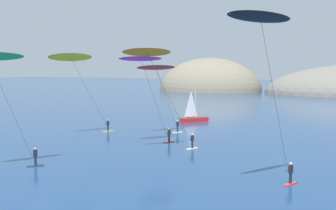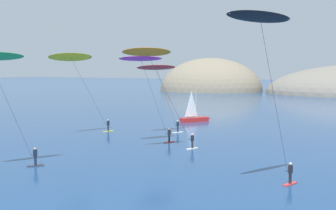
{
  "view_description": "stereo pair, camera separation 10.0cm",
  "coord_description": "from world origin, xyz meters",
  "px_view_note": "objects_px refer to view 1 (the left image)",
  "views": [
    {
      "loc": [
        16.01,
        -17.84,
        8.88
      ],
      "look_at": [
        -4.03,
        21.82,
        4.96
      ],
      "focal_mm": 45.0,
      "sensor_mm": 36.0,
      "label": 1
    },
    {
      "loc": [
        16.1,
        -17.8,
        8.88
      ],
      "look_at": [
        -4.03,
        21.82,
        4.96
      ],
      "focal_mm": 45.0,
      "sensor_mm": 36.0,
      "label": 2
    }
  ],
  "objects_px": {
    "kitesurfer_black": "(263,31)",
    "kitesurfer_orange": "(151,60)",
    "kitesurfer_magenta": "(143,65)",
    "kitesurfer_yellow": "(73,61)",
    "sailboat_near": "(196,118)",
    "kitesurfer_red": "(158,72)"
  },
  "relations": [
    {
      "from": "kitesurfer_black",
      "to": "kitesurfer_orange",
      "type": "bearing_deg",
      "value": 147.63
    },
    {
      "from": "sailboat_near",
      "to": "kitesurfer_yellow",
      "type": "height_order",
      "value": "kitesurfer_yellow"
    },
    {
      "from": "sailboat_near",
      "to": "kitesurfer_black",
      "type": "distance_m",
      "value": 41.38
    },
    {
      "from": "kitesurfer_black",
      "to": "kitesurfer_yellow",
      "type": "xyz_separation_m",
      "value": [
        -28.29,
        13.96,
        -1.69
      ]
    },
    {
      "from": "sailboat_near",
      "to": "kitesurfer_magenta",
      "type": "distance_m",
      "value": 24.29
    },
    {
      "from": "kitesurfer_yellow",
      "to": "kitesurfer_orange",
      "type": "height_order",
      "value": "kitesurfer_orange"
    },
    {
      "from": "kitesurfer_magenta",
      "to": "kitesurfer_orange",
      "type": "height_order",
      "value": "kitesurfer_orange"
    },
    {
      "from": "sailboat_near",
      "to": "kitesurfer_red",
      "type": "height_order",
      "value": "kitesurfer_red"
    },
    {
      "from": "kitesurfer_black",
      "to": "kitesurfer_magenta",
      "type": "distance_m",
      "value": 20.84
    },
    {
      "from": "kitesurfer_magenta",
      "to": "kitesurfer_yellow",
      "type": "relative_size",
      "value": 0.94
    },
    {
      "from": "sailboat_near",
      "to": "kitesurfer_magenta",
      "type": "xyz_separation_m",
      "value": [
        3.05,
        -22.51,
        8.61
      ]
    },
    {
      "from": "sailboat_near",
      "to": "kitesurfer_yellow",
      "type": "distance_m",
      "value": 24.17
    },
    {
      "from": "kitesurfer_magenta",
      "to": "kitesurfer_orange",
      "type": "bearing_deg",
      "value": -49.39
    },
    {
      "from": "kitesurfer_orange",
      "to": "kitesurfer_red",
      "type": "bearing_deg",
      "value": 114.86
    },
    {
      "from": "kitesurfer_black",
      "to": "kitesurfer_red",
      "type": "height_order",
      "value": "kitesurfer_black"
    },
    {
      "from": "kitesurfer_black",
      "to": "kitesurfer_magenta",
      "type": "relative_size",
      "value": 1.24
    },
    {
      "from": "kitesurfer_yellow",
      "to": "kitesurfer_red",
      "type": "relative_size",
      "value": 1.16
    },
    {
      "from": "kitesurfer_orange",
      "to": "kitesurfer_yellow",
      "type": "bearing_deg",
      "value": 160.24
    },
    {
      "from": "sailboat_near",
      "to": "kitesurfer_red",
      "type": "bearing_deg",
      "value": -86.65
    },
    {
      "from": "kitesurfer_magenta",
      "to": "kitesurfer_orange",
      "type": "xyz_separation_m",
      "value": [
        2.93,
        -3.42,
        0.47
      ]
    },
    {
      "from": "kitesurfer_magenta",
      "to": "kitesurfer_orange",
      "type": "distance_m",
      "value": 4.53
    },
    {
      "from": "kitesurfer_magenta",
      "to": "kitesurfer_yellow",
      "type": "bearing_deg",
      "value": 171.25
    }
  ]
}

